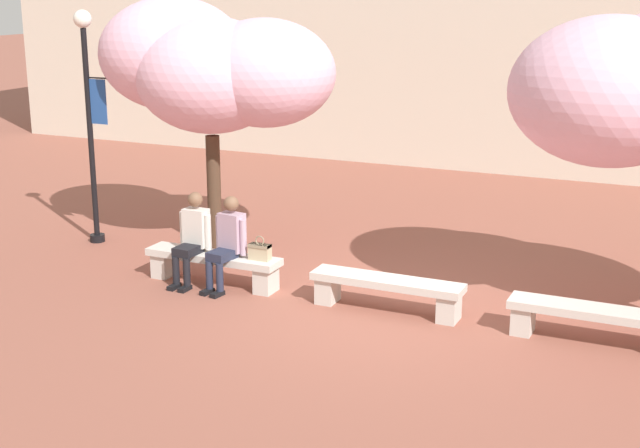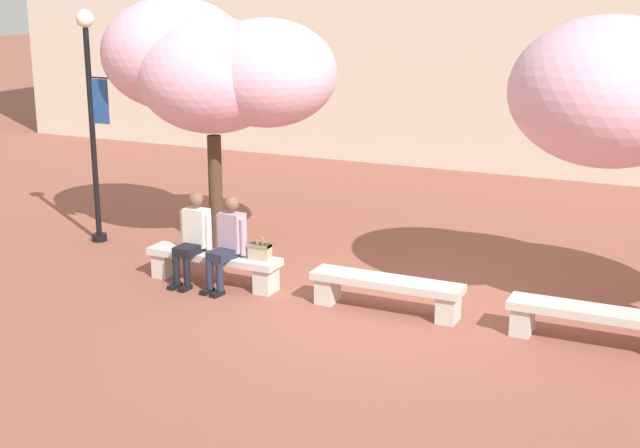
{
  "view_description": "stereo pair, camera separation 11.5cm",
  "coord_description": "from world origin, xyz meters",
  "px_view_note": "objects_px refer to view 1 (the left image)",
  "views": [
    {
      "loc": [
        3.72,
        -10.19,
        4.1
      ],
      "look_at": [
        -1.04,
        0.2,
        1.0
      ],
      "focal_mm": 50.0,
      "sensor_mm": 36.0,
      "label": 1
    },
    {
      "loc": [
        3.82,
        -10.14,
        4.1
      ],
      "look_at": [
        -1.04,
        0.2,
        1.0
      ],
      "focal_mm": 50.0,
      "sensor_mm": 36.0,
      "label": 2
    }
  ],
  "objects_px": {
    "stone_bench_west_end": "(213,263)",
    "handbag": "(260,251)",
    "stone_bench_near_west": "(387,288)",
    "lamp_post_with_banner": "(89,105)",
    "cherry_tree_main": "(212,67)",
    "stone_bench_center": "(595,319)",
    "person_seated_right": "(228,239)",
    "person_seated_left": "(193,235)"
  },
  "relations": [
    {
      "from": "stone_bench_west_end",
      "to": "handbag",
      "type": "relative_size",
      "value": 5.91
    },
    {
      "from": "person_seated_left",
      "to": "lamp_post_with_banner",
      "type": "height_order",
      "value": "lamp_post_with_banner"
    },
    {
      "from": "stone_bench_near_west",
      "to": "handbag",
      "type": "bearing_deg",
      "value": 179.59
    },
    {
      "from": "stone_bench_near_west",
      "to": "person_seated_left",
      "type": "relative_size",
      "value": 1.55
    },
    {
      "from": "lamp_post_with_banner",
      "to": "handbag",
      "type": "bearing_deg",
      "value": -16.01
    },
    {
      "from": "stone_bench_near_west",
      "to": "person_seated_right",
      "type": "bearing_deg",
      "value": -178.69
    },
    {
      "from": "stone_bench_west_end",
      "to": "person_seated_right",
      "type": "bearing_deg",
      "value": -10.8
    },
    {
      "from": "person_seated_right",
      "to": "cherry_tree_main",
      "type": "xyz_separation_m",
      "value": [
        -1.21,
        1.7,
        2.15
      ]
    },
    {
      "from": "person_seated_right",
      "to": "lamp_post_with_banner",
      "type": "relative_size",
      "value": 0.35
    },
    {
      "from": "handbag",
      "to": "person_seated_right",
      "type": "bearing_deg",
      "value": -171.86
    },
    {
      "from": "stone_bench_center",
      "to": "handbag",
      "type": "height_order",
      "value": "handbag"
    },
    {
      "from": "person_seated_right",
      "to": "cherry_tree_main",
      "type": "bearing_deg",
      "value": 125.49
    },
    {
      "from": "handbag",
      "to": "stone_bench_near_west",
      "type": "bearing_deg",
      "value": -0.41
    },
    {
      "from": "person_seated_right",
      "to": "stone_bench_center",
      "type": "bearing_deg",
      "value": 0.62
    },
    {
      "from": "person_seated_right",
      "to": "cherry_tree_main",
      "type": "relative_size",
      "value": 0.33
    },
    {
      "from": "lamp_post_with_banner",
      "to": "stone_bench_near_west",
      "type": "bearing_deg",
      "value": -10.84
    },
    {
      "from": "person_seated_left",
      "to": "handbag",
      "type": "xyz_separation_m",
      "value": [
        1.03,
        0.07,
        -0.12
      ]
    },
    {
      "from": "stone_bench_near_west",
      "to": "lamp_post_with_banner",
      "type": "height_order",
      "value": "lamp_post_with_banner"
    },
    {
      "from": "stone_bench_west_end",
      "to": "person_seated_left",
      "type": "bearing_deg",
      "value": -169.52
    },
    {
      "from": "stone_bench_center",
      "to": "person_seated_right",
      "type": "xyz_separation_m",
      "value": [
        -4.9,
        -0.05,
        0.39
      ]
    },
    {
      "from": "stone_bench_west_end",
      "to": "handbag",
      "type": "bearing_deg",
      "value": 1.02
    },
    {
      "from": "person_seated_left",
      "to": "cherry_tree_main",
      "type": "xyz_separation_m",
      "value": [
        -0.64,
        1.7,
        2.15
      ]
    },
    {
      "from": "stone_bench_near_west",
      "to": "stone_bench_center",
      "type": "bearing_deg",
      "value": 0.0
    },
    {
      "from": "person_seated_left",
      "to": "cherry_tree_main",
      "type": "height_order",
      "value": "cherry_tree_main"
    },
    {
      "from": "person_seated_left",
      "to": "handbag",
      "type": "distance_m",
      "value": 1.04
    },
    {
      "from": "cherry_tree_main",
      "to": "person_seated_left",
      "type": "bearing_deg",
      "value": -69.22
    },
    {
      "from": "stone_bench_west_end",
      "to": "person_seated_right",
      "type": "height_order",
      "value": "person_seated_right"
    },
    {
      "from": "handbag",
      "to": "lamp_post_with_banner",
      "type": "relative_size",
      "value": 0.09
    },
    {
      "from": "stone_bench_west_end",
      "to": "cherry_tree_main",
      "type": "bearing_deg",
      "value": 119.59
    },
    {
      "from": "stone_bench_near_west",
      "to": "person_seated_left",
      "type": "distance_m",
      "value": 2.9
    },
    {
      "from": "stone_bench_near_west",
      "to": "lamp_post_with_banner",
      "type": "xyz_separation_m",
      "value": [
        -5.42,
        1.04,
        1.93
      ]
    },
    {
      "from": "stone_bench_near_west",
      "to": "lamp_post_with_banner",
      "type": "bearing_deg",
      "value": 169.16
    },
    {
      "from": "person_seated_right",
      "to": "handbag",
      "type": "distance_m",
      "value": 0.48
    },
    {
      "from": "person_seated_right",
      "to": "handbag",
      "type": "height_order",
      "value": "person_seated_right"
    },
    {
      "from": "stone_bench_west_end",
      "to": "stone_bench_center",
      "type": "distance_m",
      "value": 5.18
    },
    {
      "from": "stone_bench_west_end",
      "to": "stone_bench_near_west",
      "type": "height_order",
      "value": "same"
    },
    {
      "from": "stone_bench_near_west",
      "to": "cherry_tree_main",
      "type": "xyz_separation_m",
      "value": [
        -3.52,
        1.64,
        2.54
      ]
    },
    {
      "from": "lamp_post_with_banner",
      "to": "stone_bench_west_end",
      "type": "bearing_deg",
      "value": -20.12
    },
    {
      "from": "stone_bench_near_west",
      "to": "person_seated_left",
      "type": "bearing_deg",
      "value": -178.93
    },
    {
      "from": "cherry_tree_main",
      "to": "lamp_post_with_banner",
      "type": "distance_m",
      "value": 2.09
    },
    {
      "from": "stone_bench_near_west",
      "to": "cherry_tree_main",
      "type": "relative_size",
      "value": 0.51
    },
    {
      "from": "lamp_post_with_banner",
      "to": "person_seated_left",
      "type": "bearing_deg",
      "value": -23.22
    }
  ]
}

